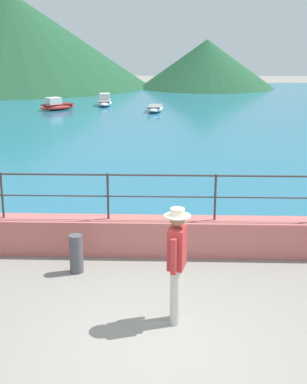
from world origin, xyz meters
TOP-DOWN VIEW (x-y plane):
  - ground_plane at (0.00, 0.00)m, footprint 120.00×120.00m
  - promenade_wall at (0.00, 3.20)m, footprint 20.00×0.56m
  - railing at (0.00, 3.20)m, footprint 18.44×0.04m
  - lake_water at (0.00, 25.84)m, footprint 64.00×44.32m
  - hill_main at (-14.35, 42.58)m, footprint 25.16×25.16m
  - hill_secondary at (3.24, 41.76)m, footprint 12.17×12.17m
  - person_walking at (0.27, 0.59)m, footprint 0.38×0.56m
  - bollard at (-1.50, 2.25)m, footprint 0.24×0.24m
  - boat_1 at (-4.12, 27.58)m, footprint 1.11×2.37m
  - boat_3 at (-0.80, 24.68)m, footprint 1.03×2.35m
  - boat_4 at (-6.71, 25.22)m, footprint 2.32×2.20m

SIDE VIEW (x-z plane):
  - ground_plane at x=0.00m, z-range 0.00..0.00m
  - lake_water at x=0.00m, z-range 0.00..0.06m
  - boat_3 at x=-0.80m, z-range 0.08..0.44m
  - boat_1 at x=-4.12m, z-range -0.05..0.71m
  - boat_4 at x=-6.71m, z-range -0.05..0.71m
  - promenade_wall at x=0.00m, z-range 0.00..0.70m
  - bollard at x=-1.50m, z-range 0.00..0.70m
  - person_walking at x=0.27m, z-range 0.10..1.85m
  - railing at x=0.00m, z-range 0.88..1.78m
  - hill_secondary at x=3.24m, z-range 0.00..4.23m
  - hill_main at x=-14.35m, z-range 0.00..8.42m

